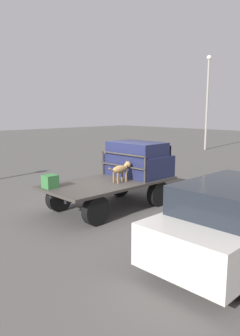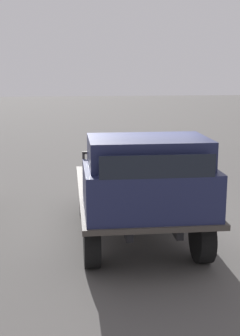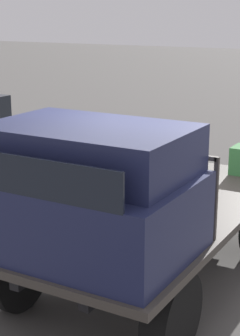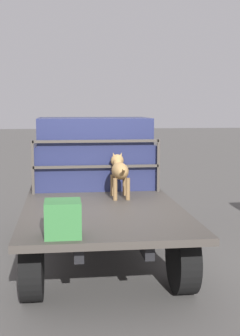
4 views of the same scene
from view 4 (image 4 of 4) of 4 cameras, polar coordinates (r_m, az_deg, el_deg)
name	(u,v)px [view 4 (image 4 of 4)]	position (r m, az deg, el deg)	size (l,w,h in m)	color
ground_plane	(100,260)	(6.74, -2.45, -11.11)	(80.00, 80.00, 0.00)	#514F4C
flatbed_truck	(100,217)	(6.57, -2.48, -5.93)	(4.11, 2.04, 0.86)	black
truck_cab	(93,153)	(7.70, -3.28, 1.79)	(1.38, 1.92, 1.11)	#1E2347
truck_headboard	(97,158)	(6.98, -2.88, 1.26)	(0.04, 1.92, 0.80)	#3D3833
dog	(119,170)	(6.70, -0.08, -0.27)	(0.92, 0.24, 0.63)	brown
cargo_crate	(63,219)	(4.73, -6.98, -6.13)	(0.36, 0.36, 0.36)	#337038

